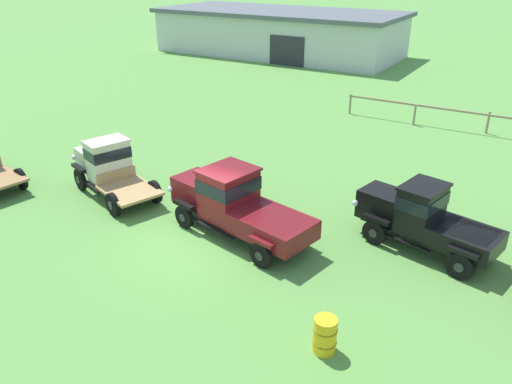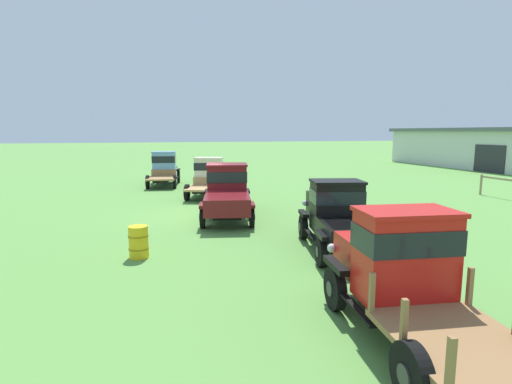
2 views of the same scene
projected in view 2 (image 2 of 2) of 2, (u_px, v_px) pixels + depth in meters
ground_plane at (195, 215)px, 17.19m from camera, size 240.00×240.00×0.00m
farm_shed at (500, 148)px, 39.00m from camera, size 22.45×9.96×3.92m
vintage_truck_foreground_near at (165, 168)px, 26.95m from camera, size 4.91×2.46×2.24m
vintage_truck_second_in_line at (209, 176)px, 22.50m from camera, size 4.91×3.03×2.13m
vintage_truck_midrow_center at (227, 190)px, 16.71m from camera, size 5.67×2.89×2.21m
vintage_truck_far_side at (337, 215)px, 12.12m from camera, size 4.68×2.61×2.09m
vintage_truck_back_of_row at (401, 268)px, 7.18m from camera, size 4.87×2.49×2.21m
oil_drum_beside_row at (139, 242)px, 11.29m from camera, size 0.57×0.57×0.92m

